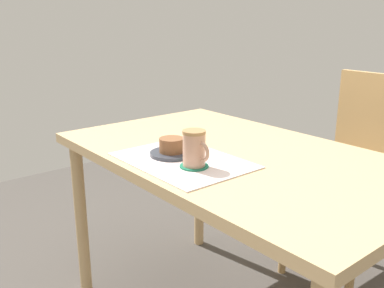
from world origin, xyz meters
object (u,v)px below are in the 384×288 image
Objects in this scene: coffee_mug at (195,148)px; pastry_plate at (172,154)px; dining_table at (235,173)px; pastry at (172,145)px; wooden_chair at (357,172)px.

pastry_plate is at bearing 173.38° from coffee_mug.
pastry_plate is at bearing -117.17° from dining_table.
dining_table is at bearing 99.68° from coffee_mug.
dining_table is 8.73× the size of pastry_plate.
coffee_mug is (0.04, -0.22, 0.14)m from dining_table.
coffee_mug is (0.14, -0.02, 0.03)m from pastry.
pastry_plate is 0.03m from pastry.
wooden_chair is 6.41× the size of pastry_plate.
coffee_mug is at bearing -6.62° from pastry.
pastry is at bearing 81.67° from wooden_chair.
pastry_plate is 1.31× the size of coffee_mug.
wooden_chair is 0.97m from coffee_mug.
wooden_chair is at bearing 79.55° from pastry_plate.
pastry is 0.74× the size of coffee_mug.
pastry_plate is at bearing 81.67° from wooden_chair.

